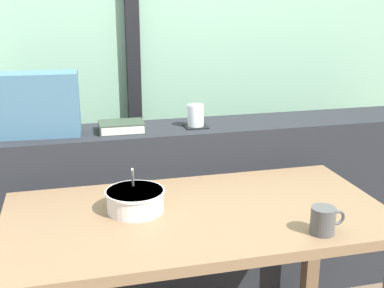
% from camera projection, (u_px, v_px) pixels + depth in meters
% --- Properties ---
extents(window_divider_post, '(0.07, 0.05, 2.60)m').
position_uv_depth(window_divider_post, '(132.00, 18.00, 2.54)').
color(window_divider_post, black).
rests_on(window_divider_post, ground).
extents(dark_console_ledge, '(2.80, 0.30, 0.86)m').
position_uv_depth(dark_console_ledge, '(162.00, 217.00, 2.30)').
color(dark_console_ledge, '#23262B').
rests_on(dark_console_ledge, ground).
extents(breakfast_table, '(1.29, 0.67, 0.71)m').
position_uv_depth(breakfast_table, '(198.00, 239.00, 1.71)').
color(breakfast_table, brown).
rests_on(breakfast_table, ground).
extents(coaster_square, '(0.10, 0.10, 0.00)m').
position_uv_depth(coaster_square, '(196.00, 126.00, 2.19)').
color(coaster_square, black).
rests_on(coaster_square, dark_console_ledge).
extents(juice_glass, '(0.07, 0.07, 0.09)m').
position_uv_depth(juice_glass, '(196.00, 116.00, 2.17)').
color(juice_glass, white).
rests_on(juice_glass, coaster_square).
extents(closed_book, '(0.19, 0.14, 0.04)m').
position_uv_depth(closed_book, '(121.00, 127.00, 2.11)').
color(closed_book, '#334233').
rests_on(closed_book, dark_console_ledge).
extents(throw_pillow, '(0.33, 0.16, 0.26)m').
position_uv_depth(throw_pillow, '(39.00, 104.00, 2.02)').
color(throw_pillow, '#426B84').
rests_on(throw_pillow, dark_console_ledge).
extents(soup_bowl, '(0.20, 0.20, 0.16)m').
position_uv_depth(soup_bowl, '(135.00, 201.00, 1.68)').
color(soup_bowl, silver).
rests_on(soup_bowl, breakfast_table).
extents(ceramic_mug, '(0.11, 0.08, 0.08)m').
position_uv_depth(ceramic_mug, '(324.00, 220.00, 1.52)').
color(ceramic_mug, '#4C4C4C').
rests_on(ceramic_mug, breakfast_table).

